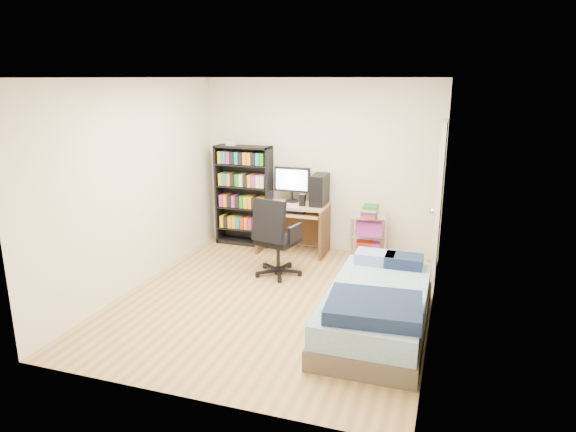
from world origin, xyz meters
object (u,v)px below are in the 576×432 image
(media_shelf, at_px, (244,194))
(computer_desk, at_px, (301,208))
(bed, at_px, (377,308))
(office_chair, at_px, (276,251))

(media_shelf, xyz_separation_m, computer_desk, (0.94, -0.11, -0.11))
(media_shelf, height_order, bed, media_shelf)
(computer_desk, bearing_deg, media_shelf, 173.24)
(office_chair, xyz_separation_m, bed, (1.47, -1.12, -0.08))
(computer_desk, xyz_separation_m, bed, (1.45, -2.11, -0.42))
(bed, bearing_deg, media_shelf, 137.06)
(computer_desk, height_order, office_chair, computer_desk)
(computer_desk, distance_m, office_chair, 1.05)
(computer_desk, bearing_deg, office_chair, -91.55)
(media_shelf, bearing_deg, bed, -42.94)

